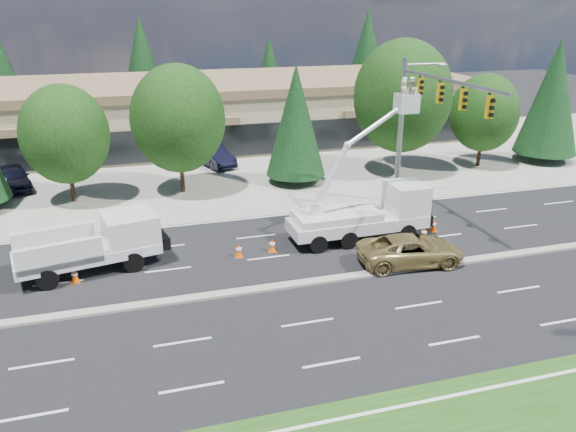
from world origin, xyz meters
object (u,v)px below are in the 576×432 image
object	(u,v)px
bucket_truck	(371,206)
minivan	(411,250)
signal_mast	(420,114)
utility_pickup	(98,249)

from	to	relation	value
bucket_truck	minivan	world-z (taller)	bucket_truck
signal_mast	minivan	distance (m)	9.06
utility_pickup	bucket_truck	xyz separation A→B (m)	(14.13, -0.08, 0.80)
bucket_truck	minivan	distance (m)	3.83
utility_pickup	minivan	world-z (taller)	utility_pickup
signal_mast	minivan	world-z (taller)	signal_mast
signal_mast	bucket_truck	distance (m)	6.49
signal_mast	bucket_truck	size ratio (longest dim) A/B	1.19
signal_mast	utility_pickup	xyz separation A→B (m)	(-18.17, -2.74, -5.02)
utility_pickup	bucket_truck	world-z (taller)	bucket_truck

